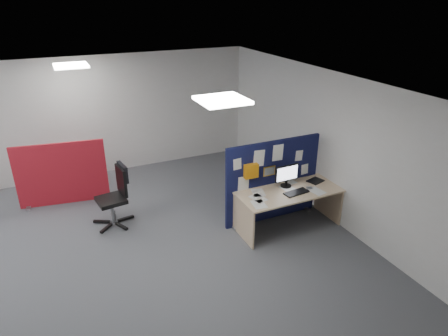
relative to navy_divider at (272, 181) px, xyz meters
name	(u,v)px	position (x,y,z in m)	size (l,w,h in m)	color
floor	(80,267)	(-3.46, -0.04, -0.78)	(9.00, 9.00, 0.00)	#4F5156
ceiling	(49,96)	(-3.46, -0.04, 1.92)	(9.00, 7.00, 0.02)	white
wall_back	(51,122)	(-3.46, 3.46, 0.57)	(9.00, 0.02, 2.70)	silver
wall_right	(323,144)	(1.04, -0.04, 0.57)	(0.02, 7.00, 2.70)	silver
ceiling_lights	(71,86)	(-3.13, 0.63, 1.89)	(4.10, 4.10, 0.04)	white
navy_divider	(272,181)	(0.00, 0.00, 0.00)	(1.87, 0.30, 1.55)	black
main_desk	(287,198)	(0.12, -0.35, -0.22)	(1.85, 0.82, 0.73)	#D1AD86
monitor_main	(287,175)	(0.16, -0.22, 0.18)	(0.47, 0.19, 0.41)	black
keyboard	(296,192)	(0.18, -0.52, -0.04)	(0.45, 0.18, 0.03)	black
mouse	(309,188)	(0.49, -0.48, -0.03)	(0.10, 0.06, 0.03)	#949599
paper_tray	(315,181)	(0.77, -0.27, -0.04)	(0.28, 0.22, 0.01)	black
red_divider	(62,174)	(-3.45, 2.23, -0.15)	(1.71, 0.30, 1.29)	#AC1621
office_chair	(116,192)	(-2.62, 1.02, -0.14)	(0.73, 0.74, 1.12)	black
desk_papers	(278,192)	(-0.08, -0.37, -0.05)	(1.40, 0.87, 0.00)	white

